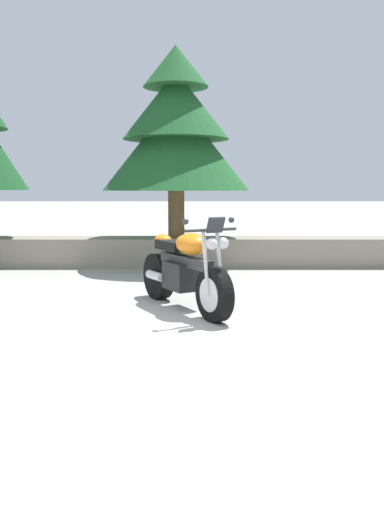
{
  "coord_description": "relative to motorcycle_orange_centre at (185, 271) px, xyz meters",
  "views": [
    {
      "loc": [
        0.87,
        -5.27,
        1.48
      ],
      "look_at": [
        0.87,
        1.2,
        0.65
      ],
      "focal_mm": 36.64,
      "sensor_mm": 36.0,
      "label": 1
    }
  ],
  "objects": [
    {
      "name": "ground_plane",
      "position": [
        -0.78,
        -1.07,
        -0.49
      ],
      "size": [
        120.0,
        120.0,
        0.0
      ],
      "primitive_type": "plane",
      "color": "#A3A099"
    },
    {
      "name": "pine_tree_mid_right",
      "position": [
        -0.21,
        3.76,
        2.1
      ],
      "size": [
        2.8,
        2.8,
        3.6
      ],
      "color": "brown",
      "rests_on": "stone_wall"
    },
    {
      "name": "stone_wall",
      "position": [
        -0.78,
        3.73,
        -0.21
      ],
      "size": [
        36.0,
        0.8,
        0.55
      ],
      "primitive_type": "cube",
      "color": "gray",
      "rests_on": "ground"
    },
    {
      "name": "motorcycle_orange_centre",
      "position": [
        0.0,
        0.0,
        0.0
      ],
      "size": [
        1.19,
        1.88,
        1.18
      ],
      "color": "black",
      "rests_on": "ground"
    }
  ]
}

